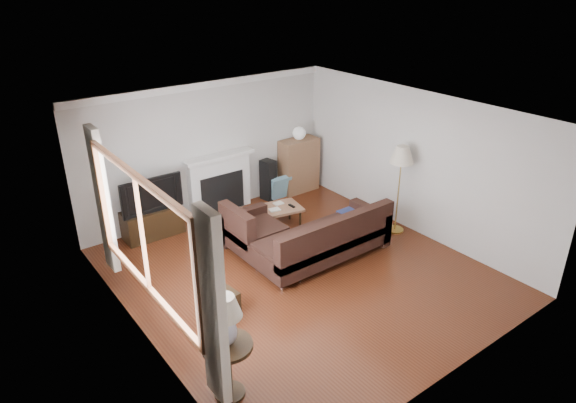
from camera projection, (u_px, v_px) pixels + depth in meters
room at (300, 199)px, 7.42m from camera, size 5.10×5.60×2.54m
window at (142, 235)px, 5.81m from camera, size 0.12×2.74×1.54m
curtain_near at (213, 309)px, 4.80m from camera, size 0.10×0.35×2.10m
curtain_far at (103, 201)px, 7.00m from camera, size 0.10×0.35×2.10m
fireplace at (220, 183)px, 9.70m from camera, size 1.40×0.26×1.15m
tv_stand at (153, 222)px, 8.93m from camera, size 1.01×0.45×0.50m
television at (149, 193)px, 8.70m from camera, size 1.08×0.14×0.62m
speaker_left at (161, 209)px, 9.01m from camera, size 0.30×0.34×0.87m
speaker_right at (268, 180)px, 10.28m from camera, size 0.28×0.31×0.83m
bookshelf at (299, 165)px, 10.61m from camera, size 0.81×0.39×1.12m
globe_lamp at (299, 133)px, 10.32m from camera, size 0.26×0.26×0.26m
sectional_sofa at (323, 237)px, 8.16m from camera, size 2.48×1.81×0.80m
coffee_table at (272, 219)px, 9.17m from camera, size 1.13×0.76×0.41m
footstool at (220, 304)px, 6.92m from camera, size 0.46×0.46×0.35m
floor_lamp at (399, 190)px, 8.87m from camera, size 0.49×0.49×1.58m
side_table at (228, 369)px, 5.55m from camera, size 0.56×0.56×0.70m
table_lamp at (225, 321)px, 5.28m from camera, size 0.37×0.37×0.59m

